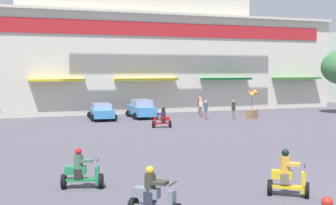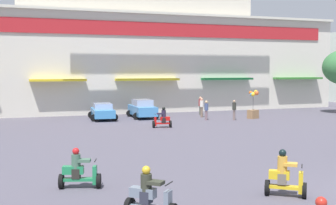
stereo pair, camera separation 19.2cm
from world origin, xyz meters
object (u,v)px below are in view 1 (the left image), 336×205
object	(u,v)px
balloon_vendor_cart	(252,107)
scooter_rider_7	(81,172)
parked_car_1	(142,109)
pedestrian_0	(233,109)
scooter_rider_4	(162,119)
pedestrian_1	(200,104)
parked_car_0	(102,111)
pedestrian_3	(206,109)
pedestrian_2	(201,106)
scooter_rider_0	(154,197)
scooter_rider_9	(288,177)

from	to	relation	value
balloon_vendor_cart	scooter_rider_7	bearing A→B (deg)	-134.71
parked_car_1	pedestrian_0	size ratio (longest dim) A/B	2.43
scooter_rider_4	pedestrian_1	size ratio (longest dim) A/B	0.89
pedestrian_0	pedestrian_1	size ratio (longest dim) A/B	0.98
parked_car_0	pedestrian_3	bearing A→B (deg)	-21.94
pedestrian_0	pedestrian_2	world-z (taller)	pedestrian_2
parked_car_0	scooter_rider_7	world-z (taller)	scooter_rider_7
scooter_rider_4	pedestrian_0	size ratio (longest dim) A/B	0.90
balloon_vendor_cart	pedestrian_1	bearing A→B (deg)	125.35
parked_car_1	pedestrian_0	distance (m)	7.98
parked_car_0	pedestrian_2	size ratio (longest dim) A/B	2.41
scooter_rider_7	pedestrian_3	xyz separation A→B (m)	(13.08, 17.84, 0.35)
scooter_rider_0	pedestrian_2	size ratio (longest dim) A/B	0.87
parked_car_1	pedestrian_2	xyz separation A→B (m)	(5.09, -1.33, 0.20)
pedestrian_0	pedestrian_1	world-z (taller)	pedestrian_1
parked_car_1	scooter_rider_7	xyz separation A→B (m)	(-8.49, -21.27, -0.21)
scooter_rider_7	scooter_rider_0	bearing A→B (deg)	-69.54
scooter_rider_9	pedestrian_2	size ratio (longest dim) A/B	0.92
scooter_rider_7	pedestrian_0	distance (m)	22.95
pedestrian_1	pedestrian_2	xyz separation A→B (m)	(-0.75, -1.98, 0.03)
parked_car_1	scooter_rider_4	xyz separation A→B (m)	(-0.43, -6.75, -0.19)
scooter_rider_9	pedestrian_1	world-z (taller)	pedestrian_1
pedestrian_1	parked_car_1	bearing A→B (deg)	-173.57
scooter_rider_9	scooter_rider_4	bearing A→B (deg)	84.49
scooter_rider_9	pedestrian_0	world-z (taller)	pedestrian_0
parked_car_0	pedestrian_2	world-z (taller)	pedestrian_2
pedestrian_0	scooter_rider_0	bearing A→B (deg)	-123.43
scooter_rider_4	pedestrian_2	xyz separation A→B (m)	(5.52, 5.42, 0.39)
scooter_rider_4	pedestrian_0	distance (m)	7.69
parked_car_1	scooter_rider_4	distance (m)	6.76
parked_car_0	parked_car_1	bearing A→B (deg)	2.43
pedestrian_2	balloon_vendor_cart	distance (m)	4.50
pedestrian_1	pedestrian_3	size ratio (longest dim) A/B	1.04
scooter_rider_4	pedestrian_1	world-z (taller)	pedestrian_1
parked_car_1	pedestrian_2	world-z (taller)	pedestrian_2
scooter_rider_4	scooter_rider_7	xyz separation A→B (m)	(-8.06, -14.52, -0.01)
pedestrian_3	scooter_rider_4	bearing A→B (deg)	-146.54
pedestrian_0	balloon_vendor_cart	world-z (taller)	balloon_vendor_cart
pedestrian_3	balloon_vendor_cart	world-z (taller)	balloon_vendor_cart
pedestrian_0	pedestrian_2	bearing A→B (deg)	121.20
pedestrian_3	balloon_vendor_cart	bearing A→B (deg)	-3.35
scooter_rider_7	scooter_rider_9	size ratio (longest dim) A/B	0.97
parked_car_0	parked_car_1	size ratio (longest dim) A/B	1.02
pedestrian_2	pedestrian_3	distance (m)	2.16
scooter_rider_7	pedestrian_2	world-z (taller)	pedestrian_2
pedestrian_1	pedestrian_2	distance (m)	2.12
scooter_rider_4	scooter_rider_7	world-z (taller)	scooter_rider_4
parked_car_1	scooter_rider_9	xyz separation A→B (m)	(-2.15, -24.60, -0.15)
scooter_rider_0	parked_car_0	bearing A→B (deg)	82.06
scooter_rider_9	pedestrian_2	distance (m)	24.37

